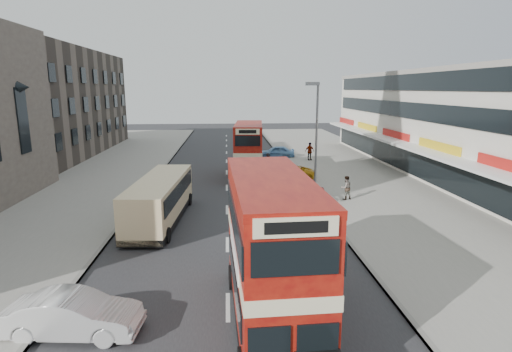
# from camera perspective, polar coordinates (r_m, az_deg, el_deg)

# --- Properties ---
(ground) EXTENTS (160.00, 160.00, 0.00)m
(ground) POSITION_cam_1_polar(r_m,az_deg,el_deg) (13.71, -3.90, -21.96)
(ground) COLOR #28282B
(ground) RESTS_ON ground
(road_surface) EXTENTS (12.00, 90.00, 0.01)m
(road_surface) POSITION_cam_1_polar(r_m,az_deg,el_deg) (32.28, -4.09, -1.64)
(road_surface) COLOR #28282B
(road_surface) RESTS_ON ground
(pavement_right) EXTENTS (12.00, 90.00, 0.15)m
(pavement_right) POSITION_cam_1_polar(r_m,az_deg,el_deg) (34.41, 16.32, -1.12)
(pavement_right) COLOR gray
(pavement_right) RESTS_ON ground
(pavement_left) EXTENTS (12.00, 90.00, 0.15)m
(pavement_left) POSITION_cam_1_polar(r_m,az_deg,el_deg) (34.44, -24.49, -1.72)
(pavement_left) COLOR gray
(pavement_left) RESTS_ON ground
(kerb_left) EXTENTS (0.20, 90.00, 0.16)m
(kerb_left) POSITION_cam_1_polar(r_m,az_deg,el_deg) (32.85, -14.80, -1.65)
(kerb_left) COLOR gray
(kerb_left) RESTS_ON ground
(kerb_right) EXTENTS (0.20, 90.00, 0.16)m
(kerb_right) POSITION_cam_1_polar(r_m,az_deg,el_deg) (32.83, 6.62, -1.33)
(kerb_right) COLOR gray
(kerb_right) RESTS_ON ground
(brick_terrace) EXTENTS (14.00, 28.00, 12.00)m
(brick_terrace) POSITION_cam_1_polar(r_m,az_deg,el_deg) (54.08, -28.56, 8.92)
(brick_terrace) COLOR #66594C
(brick_terrace) RESTS_ON ground
(commercial_row) EXTENTS (9.90, 46.20, 9.30)m
(commercial_row) POSITION_cam_1_polar(r_m,az_deg,el_deg) (38.95, 26.79, 6.46)
(commercial_row) COLOR beige
(commercial_row) RESTS_ON ground
(street_lamp) EXTENTS (1.00, 0.20, 8.12)m
(street_lamp) POSITION_cam_1_polar(r_m,az_deg,el_deg) (30.20, 8.33, 6.52)
(street_lamp) COLOR slate
(street_lamp) RESTS_ON ground
(bus_main) EXTENTS (2.70, 8.75, 4.80)m
(bus_main) POSITION_cam_1_polar(r_m,az_deg,el_deg) (13.46, 2.14, -10.38)
(bus_main) COLOR black
(bus_main) RESTS_ON ground
(bus_second) EXTENTS (2.84, 8.46, 4.58)m
(bus_second) POSITION_cam_1_polar(r_m,az_deg,el_deg) (35.34, -1.01, 3.58)
(bus_second) COLOR black
(bus_second) RESTS_ON ground
(coach) EXTENTS (2.94, 9.16, 2.39)m
(coach) POSITION_cam_1_polar(r_m,az_deg,el_deg) (24.45, -13.22, -3.04)
(coach) COLOR black
(coach) RESTS_ON ground
(car_left_front) EXTENTS (4.33, 1.89, 1.38)m
(car_left_front) POSITION_cam_1_polar(r_m,az_deg,el_deg) (14.76, -24.10, -17.27)
(car_left_front) COLOR silver
(car_left_front) RESTS_ON ground
(car_right_a) EXTENTS (4.26, 2.20, 1.18)m
(car_right_a) POSITION_cam_1_polar(r_m,az_deg,el_deg) (27.31, 5.24, -2.95)
(car_right_a) COLOR maroon
(car_right_a) RESTS_ON ground
(car_right_b) EXTENTS (4.47, 2.16, 1.23)m
(car_right_b) POSITION_cam_1_polar(r_m,az_deg,el_deg) (34.86, 4.48, 0.42)
(car_right_b) COLOR orange
(car_right_b) RESTS_ON ground
(car_right_c) EXTENTS (4.16, 1.92, 1.38)m
(car_right_c) POSITION_cam_1_polar(r_m,az_deg,el_deg) (45.93, 2.85, 3.38)
(car_right_c) COLOR #6397C7
(car_right_c) RESTS_ON ground
(pedestrian_near) EXTENTS (0.71, 0.58, 1.67)m
(pedestrian_near) POSITION_cam_1_polar(r_m,az_deg,el_deg) (28.80, 12.44, -1.59)
(pedestrian_near) COLOR gray
(pedestrian_near) RESTS_ON pavement_right
(pedestrian_far) EXTENTS (1.21, 0.82, 1.90)m
(pedestrian_far) POSITION_cam_1_polar(r_m,az_deg,el_deg) (43.98, 7.50, 3.44)
(pedestrian_far) COLOR gray
(pedestrian_far) RESTS_ON pavement_right
(cyclist) EXTENTS (0.85, 1.94, 2.32)m
(cyclist) POSITION_cam_1_polar(r_m,az_deg,el_deg) (34.72, 1.74, 0.71)
(cyclist) COLOR gray
(cyclist) RESTS_ON ground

